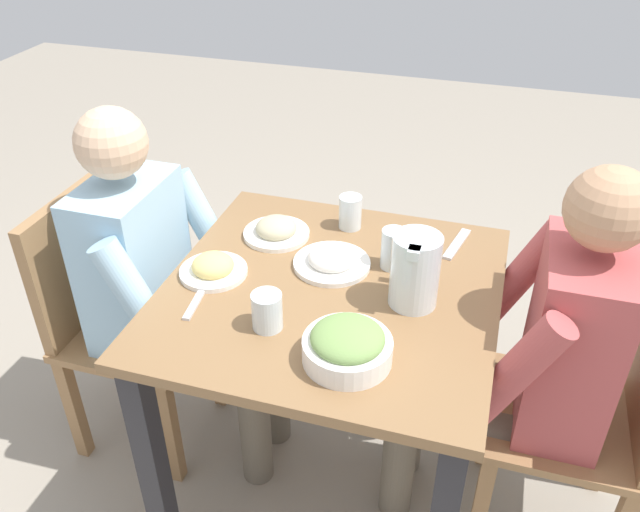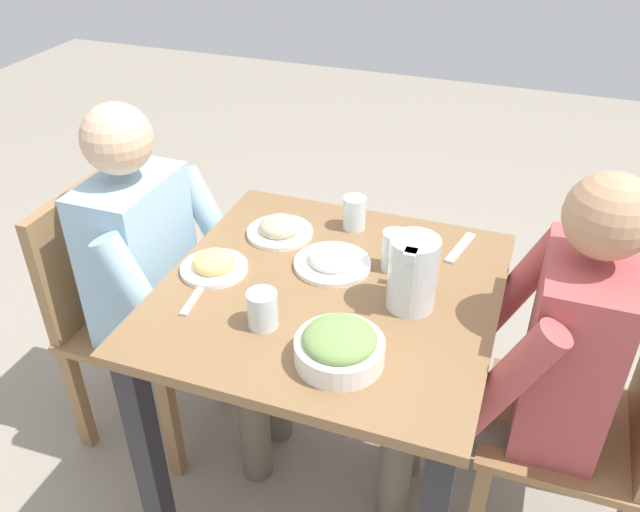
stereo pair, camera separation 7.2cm
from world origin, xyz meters
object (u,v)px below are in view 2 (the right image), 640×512
salad_bowl (340,346)px  water_glass_far_left (394,251)px  dining_table (329,329)px  water_glass_center (354,213)px  chair_near (601,421)px  plate_fries (214,265)px  plate_yoghurt (332,260)px  water_glass_by_pitcher (262,309)px  diner_near (528,360)px  chair_far (118,305)px  plate_beans (280,229)px  water_pitcher (413,272)px  diner_far (168,280)px

salad_bowl → water_glass_far_left: bearing=-3.1°
dining_table → salad_bowl: 0.32m
water_glass_far_left → water_glass_center: water_glass_far_left is taller
chair_near → salad_bowl: size_ratio=4.29×
plate_fries → plate_yoghurt: bearing=-66.4°
salad_bowl → water_glass_by_pitcher: water_glass_by_pitcher is taller
plate_fries → diner_near: bearing=-85.3°
plate_yoghurt → chair_far: bearing=95.2°
diner_near → salad_bowl: size_ratio=5.76×
plate_beans → plate_fries: size_ratio=1.06×
dining_table → water_glass_center: bearing=5.8°
water_glass_by_pitcher → diner_near: bearing=-69.3°
chair_near → diner_near: (0.00, 0.20, 0.15)m
salad_bowl → plate_yoghurt: 0.37m
water_pitcher → water_glass_center: (0.30, 0.24, -0.05)m
diner_near → salad_bowl: bearing=125.5°
diner_near → plate_yoghurt: (0.06, 0.54, 0.14)m
chair_near → plate_fries: 1.07m
water_glass_far_left → dining_table: bearing=137.5°
chair_far → salad_bowl: size_ratio=4.29×
water_pitcher → water_glass_center: bearing=38.3°
chair_far → water_pitcher: water_pitcher is taller
diner_near → chair_far: bearing=90.2°
plate_beans → plate_fries: same height
water_pitcher → water_glass_center: size_ratio=1.90×
plate_fries → water_glass_center: 0.44m
chair_far → water_glass_by_pitcher: size_ratio=9.21×
water_glass_far_left → water_glass_by_pitcher: size_ratio=1.20×
chair_far → plate_beans: (0.16, -0.49, 0.29)m
diner_near → plate_fries: 0.84m
chair_far → diner_far: size_ratio=0.74×
water_glass_far_left → chair_far: bearing=97.2°
dining_table → chair_near: (0.04, -0.71, -0.13)m
water_pitcher → plate_fries: 0.53m
dining_table → diner_near: (0.04, -0.51, 0.01)m
chair_far → plate_fries: chair_far is taller
dining_table → water_pitcher: bearing=-89.0°
plate_yoghurt → water_glass_far_left: (0.04, -0.16, 0.04)m
dining_table → water_glass_far_left: (0.14, -0.13, 0.19)m
water_pitcher → water_glass_by_pitcher: water_pitcher is taller
plate_beans → water_glass_center: (0.11, -0.19, 0.03)m
chair_near → chair_far: size_ratio=1.00×
water_pitcher → plate_beans: bearing=65.7°
water_glass_far_left → water_glass_by_pitcher: (-0.33, 0.23, -0.01)m
chair_near → water_glass_by_pitcher: (-0.23, 0.81, 0.31)m
diner_far → plate_fries: bearing=-108.0°
diner_near → diner_far: bearing=90.2°
diner_far → plate_yoghurt: diner_far is taller
chair_near → salad_bowl: (-0.29, 0.61, 0.31)m
chair_far → water_glass_far_left: water_glass_far_left is taller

